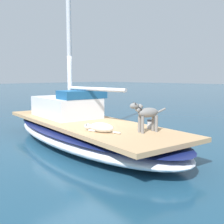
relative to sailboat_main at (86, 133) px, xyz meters
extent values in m
plane|color=navy|center=(0.00, 0.00, -0.34)|extent=(120.00, 120.00, 0.00)
ellipsoid|color=white|center=(0.00, 0.00, -0.06)|extent=(3.81, 7.54, 0.56)
ellipsoid|color=navy|center=(0.00, 0.00, 0.12)|extent=(3.83, 7.58, 0.08)
cube|color=tan|center=(0.00, 0.00, 0.27)|extent=(3.26, 6.89, 0.10)
cylinder|color=silver|center=(0.17, -0.22, 1.22)|extent=(0.10, 2.20, 0.10)
cube|color=silver|center=(0.23, 1.18, 0.62)|extent=(1.79, 2.42, 0.60)
cube|color=navy|center=(0.23, 0.41, 1.04)|extent=(1.44, 0.94, 0.24)
ellipsoid|color=gray|center=(-0.06, -2.16, 0.77)|extent=(0.56, 0.40, 0.22)
cylinder|color=gray|center=(-0.25, -2.15, 0.51)|extent=(0.07, 0.07, 0.38)
cylinder|color=gray|center=(-0.21, -2.03, 0.51)|extent=(0.07, 0.07, 0.38)
cylinder|color=gray|center=(0.08, -2.29, 0.51)|extent=(0.07, 0.07, 0.38)
cylinder|color=gray|center=(0.13, -2.16, 0.51)|extent=(0.07, 0.07, 0.38)
cylinder|color=gray|center=(-0.28, -2.07, 0.88)|extent=(0.21, 0.17, 0.19)
ellipsoid|color=gray|center=(-0.39, -2.03, 0.94)|extent=(0.25, 0.20, 0.13)
cone|color=#2A2929|center=(-0.41, -2.07, 1.00)|extent=(0.05, 0.05, 0.06)
cone|color=#2A2929|center=(-0.37, -1.98, 1.00)|extent=(0.05, 0.05, 0.06)
torus|color=black|center=(-0.28, -2.07, 0.88)|extent=(0.16, 0.17, 0.10)
cylinder|color=gray|center=(0.27, -2.29, 0.80)|extent=(0.22, 0.12, 0.12)
ellipsoid|color=silver|center=(-0.78, -1.40, 0.43)|extent=(0.39, 0.64, 0.22)
ellipsoid|color=silver|center=(-0.86, -1.04, 0.42)|extent=(0.17, 0.22, 0.13)
cone|color=#504E4A|center=(-0.90, -1.05, 0.48)|extent=(0.05, 0.05, 0.05)
cone|color=#504E4A|center=(-0.82, -1.03, 0.48)|extent=(0.05, 0.05, 0.05)
cylinder|color=silver|center=(-0.88, -1.21, 0.35)|extent=(0.10, 0.19, 0.06)
cylinder|color=silver|center=(-0.77, -1.18, 0.35)|extent=(0.10, 0.19, 0.06)
cylinder|color=silver|center=(-0.69, -1.78, 0.35)|extent=(0.08, 0.18, 0.04)
cylinder|color=#B7B7BC|center=(0.36, -1.92, 0.36)|extent=(0.16, 0.16, 0.08)
cylinder|color=#B7B7BC|center=(0.36, -1.92, 0.45)|extent=(0.13, 0.13, 0.10)
cylinder|color=black|center=(0.36, -1.92, 0.52)|extent=(0.15, 0.15, 0.03)
camera|label=1|loc=(-5.13, -5.75, 1.59)|focal=44.66mm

